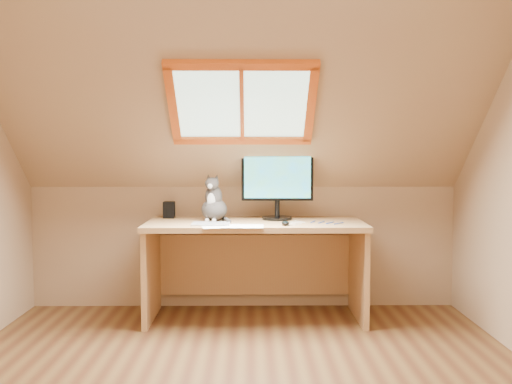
{
  "coord_description": "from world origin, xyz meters",
  "views": [
    {
      "loc": [
        0.06,
        -2.95,
        1.29
      ],
      "look_at": [
        0.1,
        1.0,
        1.01
      ],
      "focal_mm": 40.0,
      "sensor_mm": 36.0,
      "label": 1
    }
  ],
  "objects": [
    {
      "name": "room_shell",
      "position": [
        0.0,
        -0.09,
        1.43
      ],
      "size": [
        3.52,
        3.52,
        2.41
      ],
      "color": "tan",
      "rests_on": "ground"
    },
    {
      "name": "desk",
      "position": [
        0.1,
        1.45,
        0.53
      ],
      "size": [
        1.66,
        0.72,
        0.76
      ],
      "color": "tan",
      "rests_on": "ground"
    },
    {
      "name": "monitor",
      "position": [
        0.27,
        1.5,
        1.05
      ],
      "size": [
        0.56,
        0.24,
        0.52
      ],
      "color": "black",
      "rests_on": "desk"
    },
    {
      "name": "cat",
      "position": [
        -0.22,
        1.43,
        0.89
      ],
      "size": [
        0.25,
        0.28,
        0.37
      ],
      "color": "#47423F",
      "rests_on": "desk"
    },
    {
      "name": "desk_speaker",
      "position": [
        -0.6,
        1.63,
        0.82
      ],
      "size": [
        0.09,
        0.09,
        0.13
      ],
      "primitive_type": "cube",
      "rotation": [
        0.0,
        0.0,
        0.03
      ],
      "color": "black",
      "rests_on": "desk"
    },
    {
      "name": "graphics_tablet",
      "position": [
        -0.23,
        1.2,
        0.76
      ],
      "size": [
        0.28,
        0.2,
        0.01
      ],
      "primitive_type": "cube",
      "rotation": [
        0.0,
        0.0,
        0.0
      ],
      "color": "#B2B2B7",
      "rests_on": "desk"
    },
    {
      "name": "mouse",
      "position": [
        0.31,
        1.15,
        0.77
      ],
      "size": [
        0.06,
        0.1,
        0.03
      ],
      "primitive_type": "ellipsoid",
      "rotation": [
        0.0,
        0.0,
        0.0
      ],
      "color": "black",
      "rests_on": "desk"
    },
    {
      "name": "papers",
      "position": [
        -0.05,
        1.12,
        0.76
      ],
      "size": [
        0.33,
        0.27,
        0.0
      ],
      "color": "white",
      "rests_on": "desk"
    },
    {
      "name": "cables",
      "position": [
        0.53,
        1.26,
        0.76
      ],
      "size": [
        0.51,
        0.26,
        0.01
      ],
      "color": "silver",
      "rests_on": "desk"
    }
  ]
}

